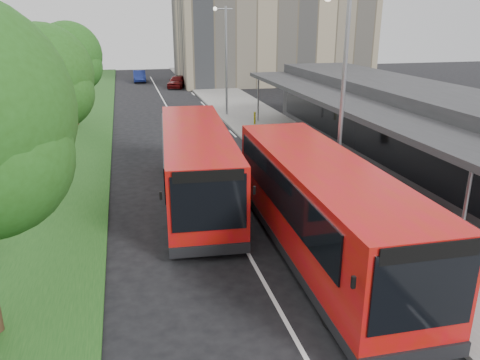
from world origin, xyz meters
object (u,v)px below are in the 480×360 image
at_px(bus_second, 196,165).
at_px(car_near, 178,81).
at_px(bollard, 255,118).
at_px(tree_far, 69,59).
at_px(lamp_post_far, 225,54).
at_px(lamp_post_near, 341,93).
at_px(litter_bin, 285,141).
at_px(tree_mid, 43,81).
at_px(bus_main, 321,208).
at_px(car_far, 139,76).

distance_m(bus_second, car_near, 34.53).
distance_m(bus_second, bollard, 14.72).
height_order(tree_far, lamp_post_far, lamp_post_far).
bearing_deg(bollard, car_near, 98.16).
bearing_deg(bus_second, car_near, 89.28).
bearing_deg(lamp_post_near, litter_bin, 82.94).
xyz_separation_m(litter_bin, bollard, (0.11, 6.83, -0.02)).
height_order(tree_mid, tree_far, tree_mid).
height_order(bus_main, car_far, bus_main).
distance_m(lamp_post_far, car_far, 24.25).
relative_size(tree_far, car_near, 1.78).
xyz_separation_m(bus_main, bollard, (3.14, 19.02, -1.03)).
bearing_deg(litter_bin, car_near, 95.96).
xyz_separation_m(tree_mid, car_near, (9.34, 29.94, -3.94)).
bearing_deg(bus_second, lamp_post_far, 78.60).
bearing_deg(bollard, bus_second, -115.04).
height_order(lamp_post_far, car_far, lamp_post_far).
bearing_deg(bus_second, litter_bin, 51.26).
xyz_separation_m(lamp_post_far, car_far, (-5.67, 23.23, -4.04)).
relative_size(tree_mid, tree_far, 1.00).
xyz_separation_m(lamp_post_near, bus_second, (-4.98, 2.62, -3.15)).
height_order(tree_far, lamp_post_near, lamp_post_near).
height_order(lamp_post_far, car_near, lamp_post_far).
xyz_separation_m(lamp_post_far, bus_main, (-1.90, -23.09, -3.10)).
bearing_deg(bus_main, tree_far, 114.09).
xyz_separation_m(bus_second, bollard, (6.22, 13.31, -0.99)).
bearing_deg(litter_bin, lamp_post_near, -97.06).
bearing_deg(car_far, lamp_post_near, -81.51).
bearing_deg(bollard, car_far, 104.20).
bearing_deg(bollard, tree_far, 165.82).
relative_size(tree_mid, car_far, 1.75).
bearing_deg(lamp_post_near, bollard, 85.57).
relative_size(tree_far, litter_bin, 7.92).
bearing_deg(lamp_post_far, bus_main, -94.71).
relative_size(lamp_post_far, car_far, 1.95).
relative_size(bus_second, car_far, 2.68).
bearing_deg(lamp_post_near, bus_second, 152.23).
relative_size(bus_main, car_far, 2.73).
xyz_separation_m(car_near, car_far, (-3.89, 6.23, -0.01)).
bearing_deg(tree_far, lamp_post_near, -59.71).
height_order(litter_bin, bollard, litter_bin).
bearing_deg(lamp_post_near, car_near, 92.76).
xyz_separation_m(tree_mid, car_far, (5.46, 36.17, -3.95)).
height_order(bus_main, bollard, bus_main).
height_order(tree_far, bus_main, tree_far).
bearing_deg(litter_bin, bollard, 89.09).
bearing_deg(bus_second, car_far, 95.57).
xyz_separation_m(lamp_post_near, lamp_post_far, (0.00, 20.00, 0.00)).
height_order(lamp_post_far, bus_main, lamp_post_far).
bearing_deg(car_near, tree_far, -96.87).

